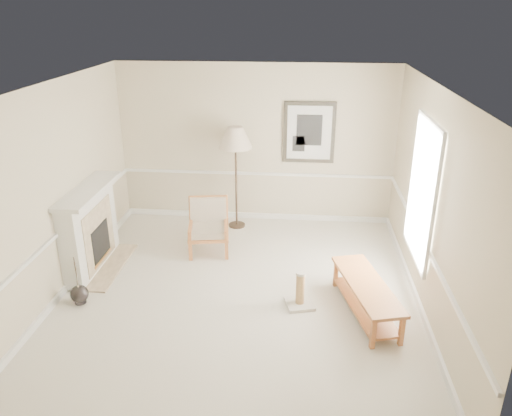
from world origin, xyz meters
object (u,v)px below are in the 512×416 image
Objects in this scene: floor_vase at (80,294)px; armchair at (208,223)px; scratching_post at (300,295)px; bench at (366,293)px; floor_lamp at (235,140)px.

floor_vase is 2.34m from armchair.
armchair is at bearing 134.27° from scratching_post.
armchair is (1.48, 1.78, 0.34)m from floor_vase.
floor_vase reaches higher than bench.
floor_vase is at bearing -178.27° from bench.
floor_lamp is (1.83, 2.75, 1.50)m from floor_vase.
scratching_post reaches higher than bench.
floor_vase is 3.89m from bench.
floor_vase is at bearing -175.99° from scratching_post.
floor_lamp is 3.16m from scratching_post.
floor_lamp is at bearing 56.35° from floor_vase.
scratching_post is at bearing 173.81° from bench.
floor_vase is 0.44× the size of bench.
floor_lamp is at bearing 115.12° from scratching_post.
armchair is 2.21m from scratching_post.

